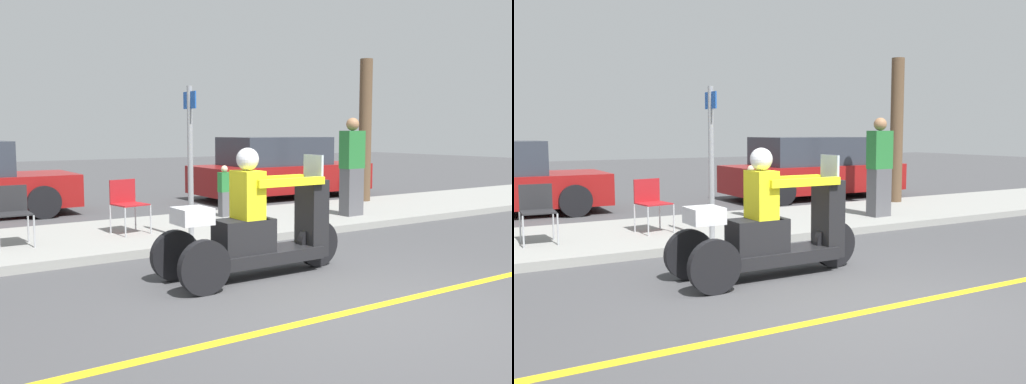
# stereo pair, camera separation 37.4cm
# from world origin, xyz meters

# --- Properties ---
(ground_plane) EXTENTS (60.00, 60.00, 0.00)m
(ground_plane) POSITION_xyz_m (0.00, 0.00, 0.00)
(ground_plane) COLOR #424244
(lane_stripe) EXTENTS (24.00, 0.12, 0.01)m
(lane_stripe) POSITION_xyz_m (-0.23, 0.00, 0.00)
(lane_stripe) COLOR gold
(lane_stripe) RESTS_ON ground
(sidewalk_strip) EXTENTS (28.00, 2.80, 0.12)m
(sidewalk_strip) POSITION_xyz_m (0.00, 4.60, 0.06)
(sidewalk_strip) COLOR gray
(sidewalk_strip) RESTS_ON ground
(motorcycle_trike) EXTENTS (2.36, 0.80, 1.50)m
(motorcycle_trike) POSITION_xyz_m (-0.22, 1.59, 0.53)
(motorcycle_trike) COLOR black
(motorcycle_trike) RESTS_ON ground
(spectator_near_curb) EXTENTS (0.45, 0.29, 1.81)m
(spectator_near_curb) POSITION_xyz_m (3.48, 4.00, 0.99)
(spectator_near_curb) COLOR #515156
(spectator_near_curb) RESTS_ON sidewalk_strip
(spectator_far_back) EXTENTS (0.24, 0.16, 0.94)m
(spectator_far_back) POSITION_xyz_m (1.43, 5.17, 0.57)
(spectator_far_back) COLOR #515156
(spectator_far_back) RESTS_ON sidewalk_strip
(folding_chair_set_back) EXTENTS (0.53, 0.53, 0.82)m
(folding_chair_set_back) POSITION_xyz_m (-0.68, 4.53, 0.62)
(folding_chair_set_back) COLOR #A5A8AD
(folding_chair_set_back) RESTS_ON sidewalk_strip
(folding_chair_curbside) EXTENTS (0.48, 0.48, 0.82)m
(folding_chair_curbside) POSITION_xyz_m (-2.35, 4.44, 0.62)
(folding_chair_curbside) COLOR #A5A8AD
(folding_chair_curbside) RESTS_ON sidewalk_strip
(parked_car_lot_center) EXTENTS (4.60, 2.01, 1.54)m
(parked_car_lot_center) POSITION_xyz_m (4.64, 7.89, 0.72)
(parked_car_lot_center) COLOR maroon
(parked_car_lot_center) RESTS_ON ground
(tree_trunk) EXTENTS (0.28, 0.28, 3.15)m
(tree_trunk) POSITION_xyz_m (5.27, 5.51, 1.70)
(tree_trunk) COLOR brown
(tree_trunk) RESTS_ON sidewalk_strip
(street_sign) EXTENTS (0.08, 0.36, 2.20)m
(street_sign) POSITION_xyz_m (-0.13, 3.45, 1.32)
(street_sign) COLOR gray
(street_sign) RESTS_ON sidewalk_strip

